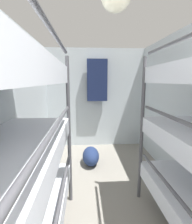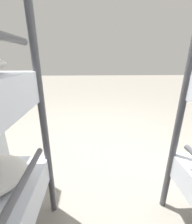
# 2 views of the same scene
# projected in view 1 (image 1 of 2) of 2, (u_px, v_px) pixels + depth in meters

# --- Properties ---
(wall_back) EXTENTS (2.31, 0.06, 2.22)m
(wall_back) POSITION_uv_depth(u_px,v_px,m) (95.00, 98.00, 4.02)
(wall_back) COLOR silver
(wall_back) RESTS_ON ground_plane
(bunk_stack_left_near) EXTENTS (0.67, 1.93, 1.82)m
(bunk_stack_left_near) POSITION_uv_depth(u_px,v_px,m) (3.00, 165.00, 1.07)
(bunk_stack_left_near) COLOR #4C4C51
(bunk_stack_left_near) RESTS_ON ground_plane
(duffel_bag) EXTENTS (0.30, 0.55, 0.30)m
(duffel_bag) POSITION_uv_depth(u_px,v_px,m) (91.00, 156.00, 3.20)
(duffel_bag) COLOR navy
(duffel_bag) RESTS_ON ground_plane
(hanging_coat) EXTENTS (0.44, 0.12, 0.90)m
(hanging_coat) POSITION_uv_depth(u_px,v_px,m) (97.00, 80.00, 3.80)
(hanging_coat) COLOR #192347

